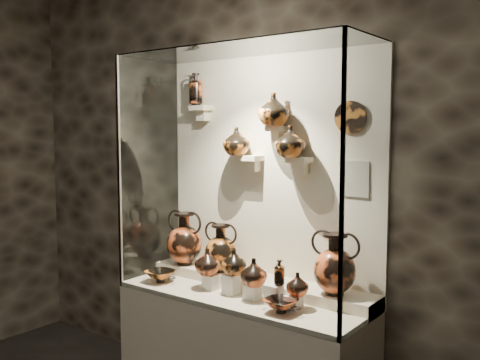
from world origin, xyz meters
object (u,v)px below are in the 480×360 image
jug_a (208,262)px  jug_e (298,284)px  ovoid_vase_c (290,141)px  amphora_right (335,264)px  jug_b (234,262)px  ovoid_vase_a (237,141)px  ovoid_vase_b (274,109)px  amphora_left (185,238)px  lekythos_small (280,271)px  kylix_left (161,275)px  lekythos_tall (196,87)px  jug_c (254,272)px  amphora_mid (221,248)px  kylix_right (281,304)px

jug_a → jug_e: jug_a is taller
jug_a → jug_e: bearing=-14.6°
ovoid_vase_c → amphora_right: bearing=13.7°
jug_b → jug_e: jug_b is taller
ovoid_vase_a → ovoid_vase_b: bearing=1.0°
amphora_right → ovoid_vase_b: 1.05m
amphora_left → jug_e: 1.09m
lekythos_small → kylix_left: (-0.92, -0.10, -0.16)m
lekythos_tall → amphora_left: bearing=-118.3°
amphora_left → ovoid_vase_c: 1.13m
ovoid_vase_b → ovoid_vase_c: ovoid_vase_b is taller
lekythos_small → kylix_left: lekythos_small is taller
amphora_left → jug_c: bearing=-38.1°
jug_e → jug_c: bearing=174.9°
ovoid_vase_b → kylix_left: bearing=-167.2°
amphora_mid → amphora_right: size_ratio=0.89×
kylix_left → ovoid_vase_b: ovoid_vase_b is taller
kylix_right → ovoid_vase_a: ovoid_vase_a is taller
ovoid_vase_a → amphora_left: bearing=-169.3°
jug_e → kylix_left: (-1.05, -0.10, -0.10)m
amphora_mid → kylix_left: bearing=-130.0°
kylix_left → kylix_right: (1.01, -0.02, -0.00)m
jug_a → kylix_right: jug_a is taller
amphora_mid → lekythos_small: (0.60, -0.18, -0.03)m
jug_e → kylix_right: jug_e is taller
amphora_left → kylix_left: (0.02, -0.27, -0.21)m
lekythos_tall → ovoid_vase_a: (0.40, -0.04, -0.39)m
jug_c → ovoid_vase_b: ovoid_vase_b is taller
kylix_left → ovoid_vase_a: 1.07m
amphora_mid → jug_b: bearing=-26.3°
jug_c → lekythos_tall: lekythos_tall is taller
jug_b → jug_a: bearing=170.6°
lekythos_tall → jug_e: bearing=-25.3°
jug_a → kylix_right: 0.66m
amphora_mid → kylix_right: amphora_mid is taller
lekythos_small → kylix_right: lekythos_small is taller
jug_c → kylix_left: 0.76m
lekythos_tall → kylix_left: bearing=-102.0°
kylix_right → kylix_left: bearing=-177.8°
jug_c → kylix_left: bearing=-162.3°
lekythos_tall → ovoid_vase_b: size_ratio=1.25×
ovoid_vase_b → jug_e: bearing=-46.5°
amphora_left → jug_c: 0.80m
kylix_left → jug_a: bearing=20.5°
amphora_left → jug_b: amphora_left is taller
amphora_right → kylix_right: size_ratio=1.52×
jug_a → lekythos_tall: lekythos_tall is taller
jug_b → ovoid_vase_b: bearing=42.8°
ovoid_vase_c → lekythos_tall: bearing=-160.7°
jug_b → ovoid_vase_c: (0.27, 0.24, 0.77)m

